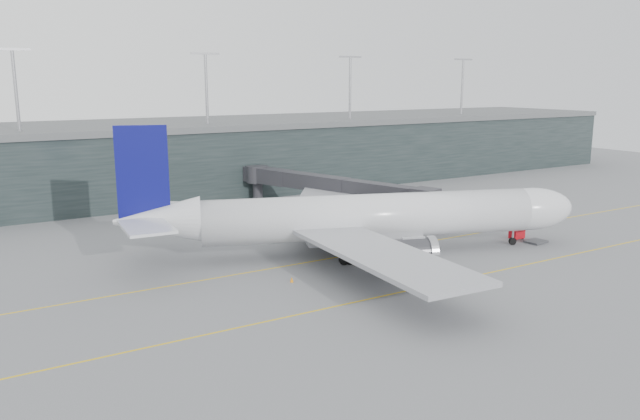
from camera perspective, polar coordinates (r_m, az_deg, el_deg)
ground at (r=88.13m, az=-1.62°, el=-4.02°), size 320.00×320.00×0.00m
taxiline_a at (r=84.80m, az=-0.28°, el=-4.65°), size 160.00×0.25×0.02m
taxiline_b at (r=72.21m, az=6.31°, el=-7.70°), size 160.00×0.25×0.02m
taxiline_lead_main at (r=107.52m, az=-4.56°, el=-1.14°), size 0.25×60.00×0.02m
terminal at (r=139.23m, az=-13.53°, el=4.71°), size 240.00×36.00×29.00m
main_aircraft at (r=87.36m, az=4.24°, el=-0.69°), size 63.91×58.94×18.47m
jet_bridge at (r=117.11m, az=-0.15°, el=2.63°), size 17.56×45.68×7.15m
gse_cart at (r=100.45m, az=17.55°, el=-2.10°), size 2.27×1.49×1.51m
baggage_dolly at (r=99.42m, az=19.13°, el=-2.74°), size 3.28×2.75×0.30m
uld_a at (r=95.50m, az=-7.24°, el=-2.23°), size 2.49×2.17×1.96m
uld_b at (r=95.70m, az=-6.39°, el=-2.25°), size 2.22×1.94×1.73m
uld_c at (r=97.81m, az=-4.43°, el=-1.91°), size 2.15×1.86×1.71m
cone_nose at (r=103.37m, az=17.08°, el=-1.97°), size 0.43×0.43×0.69m
cone_wing_stbd at (r=79.37m, az=11.63°, el=-5.83°), size 0.40×0.40×0.63m
cone_wing_port at (r=101.30m, az=-0.44°, el=-1.72°), size 0.42×0.42×0.68m
cone_tail at (r=76.01m, az=-2.60°, el=-6.37°), size 0.43×0.43×0.68m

